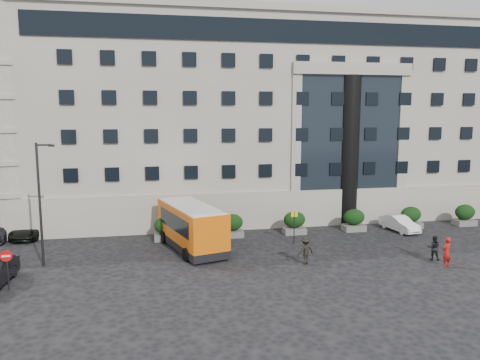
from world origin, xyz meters
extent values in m
plane|color=black|center=(0.00, 0.00, 0.00)|extent=(120.00, 120.00, 0.00)
cube|color=gray|center=(6.00, 22.00, 9.00)|extent=(44.00, 24.00, 18.00)
cylinder|color=black|center=(12.00, 10.30, 6.50)|extent=(1.80, 1.80, 13.00)
cube|color=#5A5A58|center=(-4.00, 7.80, 0.25)|extent=(1.80, 1.20, 0.50)
ellipsoid|color=black|center=(-4.00, 7.80, 1.17)|extent=(1.80, 1.26, 1.34)
cube|color=#5A5A58|center=(1.20, 7.80, 0.25)|extent=(1.80, 1.20, 0.50)
ellipsoid|color=black|center=(1.20, 7.80, 1.17)|extent=(1.80, 1.26, 1.34)
cube|color=#5A5A58|center=(6.40, 7.80, 0.25)|extent=(1.80, 1.20, 0.50)
ellipsoid|color=black|center=(6.40, 7.80, 1.17)|extent=(1.80, 1.26, 1.34)
cube|color=#5A5A58|center=(11.60, 7.80, 0.25)|extent=(1.80, 1.20, 0.50)
ellipsoid|color=black|center=(11.60, 7.80, 1.17)|extent=(1.80, 1.26, 1.34)
cube|color=#5A5A58|center=(16.80, 7.80, 0.25)|extent=(1.80, 1.20, 0.50)
ellipsoid|color=black|center=(16.80, 7.80, 1.17)|extent=(1.80, 1.26, 1.34)
cube|color=#5A5A58|center=(22.00, 7.80, 0.25)|extent=(1.80, 1.20, 0.50)
ellipsoid|color=black|center=(22.00, 7.80, 1.17)|extent=(1.80, 1.26, 1.34)
cylinder|color=#262628|center=(-12.00, 3.00, 4.00)|extent=(0.16, 0.16, 8.00)
cylinder|color=#262628|center=(-11.55, 3.00, 7.85)|extent=(0.90, 0.12, 0.12)
cube|color=black|center=(-11.10, 3.00, 7.80)|extent=(0.35, 0.18, 0.14)
cylinder|color=#262628|center=(5.50, 5.00, 1.25)|extent=(0.08, 0.08, 2.50)
cube|color=yellow|center=(5.50, 5.00, 2.30)|extent=(0.50, 0.06, 0.45)
cylinder|color=#262628|center=(-13.00, -1.00, 1.10)|extent=(0.08, 0.08, 2.20)
cylinder|color=red|center=(-13.00, -1.06, 2.00)|extent=(0.64, 0.05, 0.64)
cube|color=white|center=(-13.00, -1.10, 2.00)|extent=(0.45, 0.04, 0.10)
cube|color=#E5610A|center=(-2.25, 5.03, 1.87)|extent=(4.66, 8.14, 2.64)
cube|color=black|center=(-2.25, 5.03, 0.45)|extent=(4.71, 8.18, 0.55)
cube|color=black|center=(-2.25, 5.03, 2.15)|extent=(4.25, 6.52, 1.16)
cube|color=silver|center=(-2.25, 5.03, 3.14)|extent=(4.42, 7.73, 0.18)
cylinder|color=black|center=(-2.84, 2.29, 0.45)|extent=(0.52, 0.94, 0.90)
cylinder|color=black|center=(-0.30, 3.02, 0.45)|extent=(0.52, 0.94, 0.90)
cylinder|color=black|center=(-4.19, 7.03, 0.45)|extent=(0.52, 0.94, 0.90)
cylinder|color=black|center=(-1.65, 7.76, 0.45)|extent=(0.52, 0.94, 0.90)
cube|color=maroon|center=(-12.86, 16.87, 1.48)|extent=(2.42, 3.58, 2.39)
cube|color=maroon|center=(-13.02, 14.39, 1.10)|extent=(2.20, 1.66, 1.63)
cube|color=black|center=(-13.06, 13.72, 1.43)|extent=(1.82, 0.24, 0.77)
cylinder|color=black|center=(-14.06, 14.55, 0.40)|extent=(0.30, 0.82, 0.80)
cylinder|color=black|center=(-11.96, 14.41, 0.40)|extent=(0.30, 0.82, 0.80)
cylinder|color=black|center=(-13.86, 17.70, 0.40)|extent=(0.30, 0.82, 0.80)
cylinder|color=black|center=(-11.76, 17.56, 0.40)|extent=(0.30, 0.82, 0.80)
imported|color=black|center=(-14.64, 10.63, 0.62)|extent=(2.50, 4.67, 1.25)
imported|color=white|center=(15.31, 7.00, 0.64)|extent=(1.99, 4.07, 1.29)
imported|color=#A71510|center=(13.54, -1.96, 0.97)|extent=(0.82, 0.68, 1.94)
imported|color=black|center=(13.56, -0.54, 0.84)|extent=(1.02, 0.94, 1.68)
imported|color=black|center=(4.80, 0.25, 0.91)|extent=(1.32, 0.97, 1.82)
camera|label=1|loc=(-4.93, -28.01, 9.91)|focal=35.00mm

